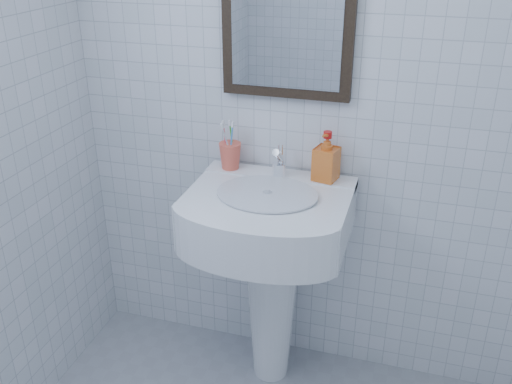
% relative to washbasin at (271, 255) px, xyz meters
% --- Properties ---
extents(wall_back, '(2.20, 0.02, 2.50)m').
position_rel_washbasin_xyz_m(wall_back, '(0.21, 0.21, 0.62)').
color(wall_back, silver).
rests_on(wall_back, ground).
extents(washbasin, '(0.61, 0.45, 0.94)m').
position_rel_washbasin_xyz_m(washbasin, '(0.00, 0.00, 0.00)').
color(washbasin, white).
rests_on(washbasin, ground).
extents(faucet, '(0.06, 0.12, 0.14)m').
position_rel_washbasin_xyz_m(faucet, '(0.00, 0.11, 0.36)').
color(faucet, white).
rests_on(faucet, washbasin).
extents(toothbrush_cup, '(0.10, 0.10, 0.11)m').
position_rel_washbasin_xyz_m(toothbrush_cup, '(-0.21, 0.14, 0.36)').
color(toothbrush_cup, '#E65741').
rests_on(toothbrush_cup, washbasin).
extents(soap_dispenser, '(0.11, 0.11, 0.20)m').
position_rel_washbasin_xyz_m(soap_dispenser, '(0.18, 0.14, 0.40)').
color(soap_dispenser, '#CA4113').
rests_on(soap_dispenser, washbasin).
extents(wall_mirror, '(0.50, 0.04, 0.62)m').
position_rel_washbasin_xyz_m(wall_mirror, '(0.00, 0.19, 0.92)').
color(wall_mirror, black).
rests_on(wall_mirror, wall_back).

